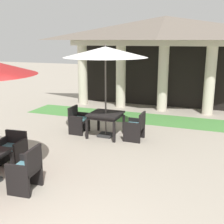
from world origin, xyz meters
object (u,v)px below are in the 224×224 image
object	(u,v)px
patio_table_near_foreground	(106,116)
patio_chair_near_foreground_east	(136,127)
patio_chair_mid_left_east	(26,171)
patio_chair_near_foreground_west	(78,121)
patio_chair_mid_left_north	(12,149)
patio_umbrella_near_foreground	(105,53)

from	to	relation	value
patio_table_near_foreground	patio_chair_near_foreground_east	bearing A→B (deg)	-0.57
patio_chair_mid_left_east	patio_chair_near_foreground_east	bearing A→B (deg)	-23.62
patio_chair_near_foreground_east	patio_chair_mid_left_east	world-z (taller)	patio_chair_mid_left_east
patio_table_near_foreground	patio_chair_near_foreground_west	world-z (taller)	patio_chair_near_foreground_west
patio_chair_near_foreground_east	patio_chair_mid_left_north	distance (m)	3.63
patio_table_near_foreground	patio_chair_near_foreground_west	distance (m)	1.01
patio_chair_mid_left_north	patio_table_near_foreground	bearing A→B (deg)	-120.94
patio_chair_near_foreground_west	patio_umbrella_near_foreground	bearing A→B (deg)	90.00
patio_chair_near_foreground_east	patio_chair_near_foreground_west	world-z (taller)	patio_chair_near_foreground_west
patio_umbrella_near_foreground	patio_chair_mid_left_east	size ratio (longest dim) A/B	3.05
patio_table_near_foreground	patio_chair_near_foreground_east	distance (m)	1.01
patio_chair_near_foreground_east	patio_chair_mid_left_east	xyz separation A→B (m)	(-1.23, -3.70, 0.03)
patio_umbrella_near_foreground	patio_chair_near_foreground_west	xyz separation A→B (m)	(-0.98, 0.01, -2.20)
patio_umbrella_near_foreground	patio_chair_near_foreground_east	world-z (taller)	patio_umbrella_near_foreground
patio_chair_mid_left_north	patio_chair_mid_left_east	distance (m)	1.42
patio_chair_near_foreground_east	patio_chair_mid_left_north	size ratio (longest dim) A/B	1.07
patio_table_near_foreground	patio_umbrella_near_foreground	size ratio (longest dim) A/B	0.34
patio_table_near_foreground	patio_chair_mid_left_east	size ratio (longest dim) A/B	1.05
patio_table_near_foreground	patio_chair_mid_left_east	world-z (taller)	patio_chair_mid_left_east
patio_table_near_foreground	patio_chair_mid_left_north	world-z (taller)	patio_chair_mid_left_north
patio_umbrella_near_foreground	patio_chair_mid_left_north	distance (m)	3.82
patio_chair_near_foreground_west	patio_chair_mid_left_east	bearing A→B (deg)	11.55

